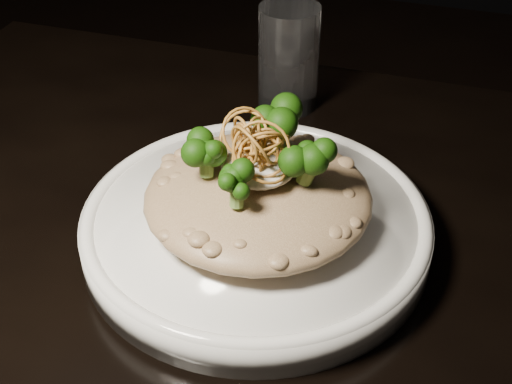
# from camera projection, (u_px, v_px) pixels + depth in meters

# --- Properties ---
(table) EXTENTS (1.10, 0.80, 0.75)m
(table) POSITION_uv_depth(u_px,v_px,m) (327.00, 372.00, 0.62)
(table) COLOR black
(table) RESTS_ON ground
(plate) EXTENTS (0.30, 0.30, 0.03)m
(plate) POSITION_uv_depth(u_px,v_px,m) (256.00, 228.00, 0.62)
(plate) COLOR white
(plate) RESTS_ON table
(risotto) EXTENTS (0.19, 0.19, 0.04)m
(risotto) POSITION_uv_depth(u_px,v_px,m) (258.00, 196.00, 0.59)
(risotto) COLOR brown
(risotto) RESTS_ON plate
(broccoli) EXTENTS (0.15, 0.15, 0.05)m
(broccoli) POSITION_uv_depth(u_px,v_px,m) (258.00, 151.00, 0.56)
(broccoli) COLOR black
(broccoli) RESTS_ON risotto
(cheese) EXTENTS (0.06, 0.06, 0.02)m
(cheese) POSITION_uv_depth(u_px,v_px,m) (259.00, 166.00, 0.58)
(cheese) COLOR white
(cheese) RESTS_ON risotto
(shallots) EXTENTS (0.06, 0.06, 0.04)m
(shallots) POSITION_uv_depth(u_px,v_px,m) (254.00, 138.00, 0.56)
(shallots) COLOR #94611F
(shallots) RESTS_ON cheese
(drinking_glass) EXTENTS (0.07, 0.07, 0.12)m
(drinking_glass) POSITION_uv_depth(u_px,v_px,m) (289.00, 58.00, 0.78)
(drinking_glass) COLOR silver
(drinking_glass) RESTS_ON table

